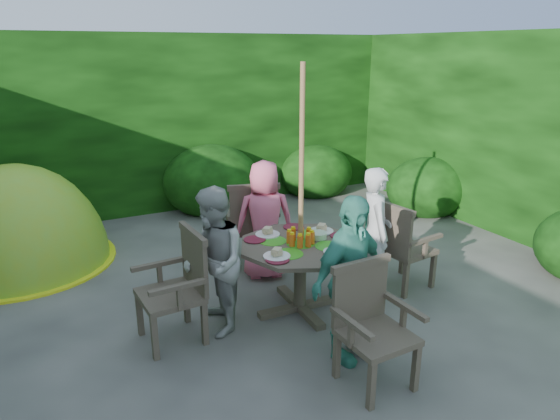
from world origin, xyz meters
name	(u,v)px	position (x,y,z in m)	size (l,w,h in m)	color
ground	(277,321)	(0.00, 0.00, 0.00)	(60.00, 60.00, 0.00)	#43403C
hedge_enclosure	(219,155)	(0.00, 1.33, 1.25)	(9.00, 9.00, 2.50)	black
patio_table	(301,254)	(0.28, 0.10, 0.55)	(1.16, 1.16, 0.78)	#40362A
parasol_pole	(301,195)	(0.28, 0.09, 1.10)	(0.04, 0.04, 2.20)	olive
garden_chair_right	(401,245)	(1.38, 0.04, 0.46)	(0.52, 0.57, 0.86)	#40362A
garden_chair_left	(179,286)	(-0.82, 0.14, 0.47)	(0.51, 0.56, 0.89)	#40362A
garden_chair_back	(252,223)	(0.30, 1.19, 0.50)	(0.67, 0.63, 0.93)	#40362A
garden_chair_front	(371,323)	(0.23, -1.01, 0.45)	(0.53, 0.47, 0.85)	#40362A
child_right	(375,232)	(1.08, 0.07, 0.63)	(0.46, 0.30, 1.26)	silver
child_left	(214,262)	(-0.52, 0.12, 0.63)	(0.61, 0.47, 1.25)	#AAAAA4
child_back	(265,220)	(0.31, 0.89, 0.62)	(0.61, 0.39, 1.24)	#F16384
child_front	(349,280)	(0.25, -0.70, 0.66)	(0.77, 0.32, 1.31)	teal
dome_tent	(24,264)	(-1.97, 2.39, 0.00)	(2.21, 2.21, 2.25)	#9CBE24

